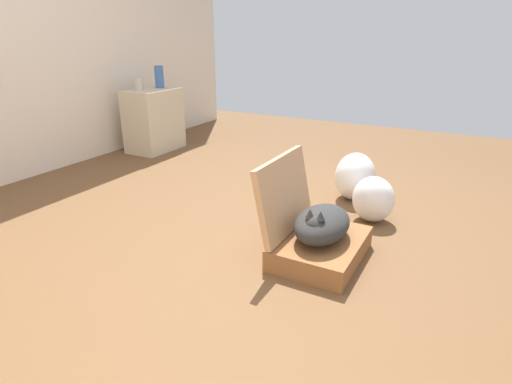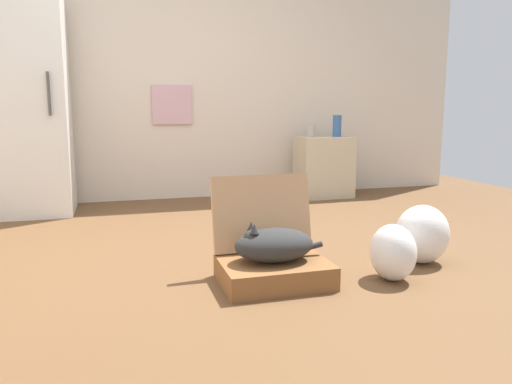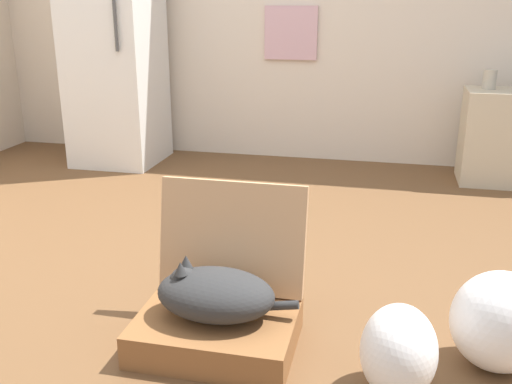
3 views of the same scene
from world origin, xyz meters
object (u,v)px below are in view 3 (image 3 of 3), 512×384
at_px(suitcase_base, 217,331).
at_px(refrigerator, 114,36).
at_px(vase_tall, 490,79).
at_px(side_table, 505,137).
at_px(plastic_bag_clear, 500,322).
at_px(plastic_bag_white, 399,351).
at_px(cat, 214,294).

bearing_deg(suitcase_base, refrigerator, 122.24).
bearing_deg(vase_tall, side_table, -10.21).
xyz_separation_m(plastic_bag_clear, refrigerator, (-2.41, 2.21, 0.77)).
height_order(plastic_bag_white, plastic_bag_clear, plastic_bag_clear).
relative_size(plastic_bag_clear, refrigerator, 0.19).
xyz_separation_m(cat, side_table, (1.34, 2.35, 0.10)).
bearing_deg(plastic_bag_clear, cat, -174.63).
bearing_deg(suitcase_base, cat, 175.98).
xyz_separation_m(cat, plastic_bag_clear, (0.97, 0.09, -0.04)).
xyz_separation_m(plastic_bag_white, side_table, (0.70, 2.48, 0.16)).
bearing_deg(refrigerator, cat, -57.86).
distance_m(cat, plastic_bag_white, 0.65).
distance_m(refrigerator, side_table, 2.85).
relative_size(suitcase_base, cat, 1.12).
height_order(suitcase_base, refrigerator, refrigerator).
height_order(plastic_bag_clear, side_table, side_table).
height_order(suitcase_base, vase_tall, vase_tall).
relative_size(refrigerator, vase_tall, 14.90).
height_order(suitcase_base, plastic_bag_clear, plastic_bag_clear).
distance_m(suitcase_base, refrigerator, 2.86).
height_order(plastic_bag_white, side_table, side_table).
distance_m(cat, refrigerator, 2.81).
height_order(plastic_bag_white, refrigerator, refrigerator).
relative_size(plastic_bag_white, side_table, 0.49).
distance_m(plastic_bag_clear, vase_tall, 2.35).
relative_size(cat, plastic_bag_clear, 1.43).
bearing_deg(plastic_bag_white, refrigerator, 130.66).
height_order(suitcase_base, plastic_bag_white, plastic_bag_white).
height_order(suitcase_base, cat, cat).
bearing_deg(refrigerator, plastic_bag_clear, -42.43).
bearing_deg(plastic_bag_clear, side_table, 80.80).
bearing_deg(suitcase_base, vase_tall, 63.36).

